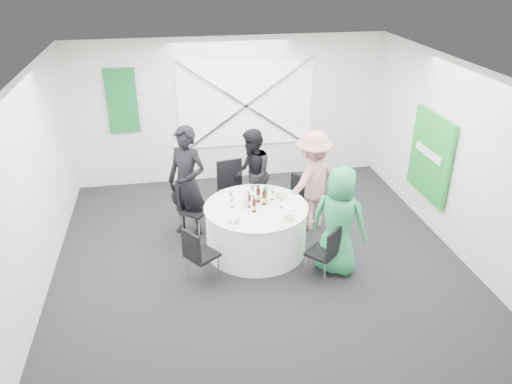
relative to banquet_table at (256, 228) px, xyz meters
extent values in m
plane|color=black|center=(0.00, -0.20, -0.38)|extent=(6.00, 6.00, 0.00)
plane|color=silver|center=(0.00, -0.20, 2.42)|extent=(6.00, 6.00, 0.00)
plane|color=white|center=(0.00, 2.80, 1.02)|extent=(6.00, 0.00, 6.00)
plane|color=white|center=(0.00, -3.20, 1.02)|extent=(6.00, 0.00, 6.00)
plane|color=white|center=(-3.00, -0.20, 1.02)|extent=(0.00, 6.00, 6.00)
plane|color=white|center=(3.00, -0.20, 1.02)|extent=(0.00, 6.00, 6.00)
cube|color=silver|center=(0.30, 2.76, 1.12)|extent=(2.60, 0.03, 1.60)
cube|color=silver|center=(0.30, 2.72, 1.12)|extent=(2.63, 0.05, 1.84)
cube|color=silver|center=(0.30, 2.72, 1.12)|extent=(2.63, 0.05, 1.84)
cube|color=#125A23|center=(-2.00, 2.75, 1.32)|extent=(0.55, 0.04, 1.20)
cube|color=#1A902C|center=(2.94, 0.40, 0.82)|extent=(0.05, 1.20, 1.40)
cylinder|color=white|center=(0.00, 0.00, -0.01)|extent=(1.52, 1.52, 0.74)
cylinder|color=white|center=(0.00, 0.00, 0.37)|extent=(1.56, 1.56, 0.02)
cube|color=black|center=(-0.20, 1.02, 0.12)|extent=(0.54, 0.54, 0.06)
cube|color=black|center=(-0.24, 1.24, 0.39)|extent=(0.44, 0.13, 0.50)
cylinder|color=silver|center=(-0.05, 1.24, -0.14)|extent=(0.02, 0.02, 0.48)
cylinder|color=silver|center=(-0.41, 1.17, -0.14)|extent=(0.02, 0.02, 0.48)
cylinder|color=silver|center=(0.02, 0.87, -0.14)|extent=(0.02, 0.02, 0.48)
cylinder|color=silver|center=(-0.34, 0.80, -0.14)|extent=(0.02, 0.02, 0.48)
cube|color=black|center=(-0.87, 0.66, 0.04)|extent=(0.55, 0.55, 0.05)
cube|color=black|center=(-1.02, 0.77, 0.27)|extent=(0.25, 0.32, 0.42)
cylinder|color=silver|center=(-0.91, 0.88, -0.18)|extent=(0.02, 0.02, 0.40)
cylinder|color=silver|center=(-1.10, 0.63, -0.18)|extent=(0.02, 0.02, 0.40)
cylinder|color=silver|center=(-0.65, 0.69, -0.18)|extent=(0.02, 0.02, 0.40)
cylinder|color=silver|center=(-0.84, 0.44, -0.18)|extent=(0.02, 0.02, 0.40)
cube|color=black|center=(0.75, 0.65, 0.04)|extent=(0.55, 0.55, 0.05)
cube|color=black|center=(0.89, 0.77, 0.27)|extent=(0.27, 0.30, 0.42)
cylinder|color=silver|center=(0.97, 0.63, -0.18)|extent=(0.02, 0.02, 0.40)
cylinder|color=silver|center=(0.77, 0.87, -0.18)|extent=(0.02, 0.02, 0.40)
cylinder|color=silver|center=(0.73, 0.42, -0.18)|extent=(0.02, 0.02, 0.40)
cylinder|color=silver|center=(0.53, 0.66, -0.18)|extent=(0.02, 0.02, 0.40)
cube|color=black|center=(0.78, -0.86, 0.02)|extent=(0.52, 0.52, 0.04)
cube|color=black|center=(0.90, -0.99, 0.24)|extent=(0.29, 0.26, 0.40)
cylinder|color=silver|center=(0.77, -1.07, -0.19)|extent=(0.02, 0.02, 0.38)
cylinder|color=silver|center=(0.99, -0.87, -0.19)|extent=(0.02, 0.02, 0.38)
cylinder|color=silver|center=(0.57, -0.85, -0.19)|extent=(0.02, 0.02, 0.38)
cylinder|color=silver|center=(0.79, -0.65, -0.19)|extent=(0.02, 0.02, 0.38)
cube|color=black|center=(-0.87, -0.63, 0.03)|extent=(0.54, 0.54, 0.05)
cube|color=black|center=(-1.02, -0.74, 0.26)|extent=(0.24, 0.32, 0.41)
cylinder|color=silver|center=(-1.09, -0.60, -0.18)|extent=(0.02, 0.02, 0.39)
cylinder|color=silver|center=(-0.91, -0.85, -0.18)|extent=(0.02, 0.02, 0.39)
cylinder|color=silver|center=(-0.84, -0.41, -0.18)|extent=(0.02, 0.02, 0.39)
cylinder|color=silver|center=(-0.66, -0.67, -0.18)|extent=(0.02, 0.02, 0.39)
imported|color=black|center=(-0.97, 0.71, 0.53)|extent=(0.80, 0.75, 1.83)
imported|color=black|center=(0.13, 1.09, 0.41)|extent=(0.51, 0.81, 1.58)
imported|color=tan|center=(1.03, 0.56, 0.46)|extent=(1.19, 0.96, 1.68)
imported|color=#289555|center=(1.04, -0.72, 0.43)|extent=(0.94, 0.87, 1.61)
cylinder|color=white|center=(0.03, 0.61, 0.39)|extent=(0.25, 0.25, 0.01)
cylinder|color=white|center=(-0.55, 0.25, 0.39)|extent=(0.27, 0.27, 0.01)
cylinder|color=white|center=(0.45, 0.25, 0.39)|extent=(0.29, 0.29, 0.01)
cylinder|color=#7E9B53|center=(0.45, 0.25, 0.41)|extent=(0.19, 0.19, 0.02)
cylinder|color=white|center=(0.39, -0.46, 0.39)|extent=(0.26, 0.26, 0.01)
cylinder|color=#7E9B53|center=(0.39, -0.46, 0.41)|extent=(0.17, 0.17, 0.02)
cylinder|color=white|center=(-0.44, -0.25, 0.39)|extent=(0.29, 0.29, 0.01)
cube|color=white|center=(-0.38, -0.39, 0.42)|extent=(0.19, 0.19, 0.04)
cylinder|color=#3B190A|center=(-0.11, -0.01, 0.48)|extent=(0.06, 0.06, 0.20)
cylinder|color=#3B190A|center=(-0.11, -0.01, 0.61)|extent=(0.02, 0.02, 0.06)
cylinder|color=tan|center=(-0.11, -0.01, 0.46)|extent=(0.06, 0.06, 0.07)
cylinder|color=#3B190A|center=(0.06, 0.14, 0.49)|extent=(0.06, 0.06, 0.21)
cylinder|color=#3B190A|center=(0.06, 0.14, 0.62)|extent=(0.02, 0.02, 0.06)
cylinder|color=tan|center=(0.06, 0.14, 0.46)|extent=(0.06, 0.06, 0.07)
cylinder|color=#3B190A|center=(0.13, 0.04, 0.48)|extent=(0.06, 0.06, 0.21)
cylinder|color=#3B190A|center=(0.13, 0.04, 0.62)|extent=(0.02, 0.02, 0.06)
cylinder|color=tan|center=(0.13, 0.04, 0.46)|extent=(0.06, 0.06, 0.07)
cylinder|color=#3B190A|center=(-0.06, -0.16, 0.48)|extent=(0.06, 0.06, 0.19)
cylinder|color=#3B190A|center=(-0.06, -0.16, 0.60)|extent=(0.02, 0.02, 0.06)
cylinder|color=tan|center=(-0.06, -0.16, 0.46)|extent=(0.06, 0.06, 0.07)
cylinder|color=green|center=(0.16, 0.09, 0.50)|extent=(0.08, 0.08, 0.24)
cylinder|color=green|center=(0.16, 0.09, 0.65)|extent=(0.03, 0.03, 0.06)
cylinder|color=tan|center=(0.16, 0.09, 0.48)|extent=(0.08, 0.08, 0.08)
cylinder|color=white|center=(-0.15, -0.01, 0.50)|extent=(0.08, 0.08, 0.24)
cylinder|color=white|center=(-0.15, -0.01, 0.64)|extent=(0.03, 0.03, 0.06)
cylinder|color=tan|center=(-0.15, -0.01, 0.47)|extent=(0.08, 0.08, 0.08)
cylinder|color=white|center=(-0.34, 0.23, 0.38)|extent=(0.06, 0.06, 0.00)
cylinder|color=white|center=(-0.34, 0.23, 0.43)|extent=(0.01, 0.01, 0.10)
cone|color=white|center=(-0.34, 0.23, 0.51)|extent=(0.07, 0.07, 0.08)
cylinder|color=white|center=(0.10, 0.37, 0.38)|extent=(0.06, 0.06, 0.00)
cylinder|color=white|center=(0.10, 0.37, 0.43)|extent=(0.01, 0.01, 0.10)
cone|color=white|center=(0.10, 0.37, 0.51)|extent=(0.07, 0.07, 0.08)
cylinder|color=white|center=(0.36, -0.10, 0.38)|extent=(0.06, 0.06, 0.00)
cylinder|color=white|center=(0.36, -0.10, 0.43)|extent=(0.01, 0.01, 0.10)
cone|color=white|center=(0.36, -0.10, 0.51)|extent=(0.07, 0.07, 0.08)
cylinder|color=white|center=(0.29, 0.17, 0.38)|extent=(0.06, 0.06, 0.00)
cylinder|color=white|center=(0.29, 0.17, 0.43)|extent=(0.01, 0.01, 0.10)
cone|color=white|center=(0.29, 0.17, 0.51)|extent=(0.07, 0.07, 0.08)
cylinder|color=white|center=(0.01, 0.34, 0.38)|extent=(0.06, 0.06, 0.00)
cylinder|color=white|center=(0.01, 0.34, 0.43)|extent=(0.01, 0.01, 0.10)
cone|color=white|center=(0.01, 0.34, 0.51)|extent=(0.07, 0.07, 0.08)
cylinder|color=white|center=(-0.35, 0.05, 0.38)|extent=(0.06, 0.06, 0.00)
cylinder|color=white|center=(-0.35, 0.05, 0.43)|extent=(0.01, 0.01, 0.10)
cone|color=white|center=(-0.35, 0.05, 0.51)|extent=(0.07, 0.07, 0.08)
cylinder|color=white|center=(0.22, 0.31, 0.38)|extent=(0.06, 0.06, 0.00)
cylinder|color=white|center=(0.22, 0.31, 0.43)|extent=(0.01, 0.01, 0.10)
cone|color=white|center=(0.22, 0.31, 0.51)|extent=(0.07, 0.07, 0.08)
cube|color=silver|center=(-0.53, -0.22, 0.38)|extent=(0.11, 0.13, 0.01)
cube|color=silver|center=(-0.36, -0.45, 0.38)|extent=(0.10, 0.13, 0.01)
cube|color=silver|center=(0.56, 0.13, 0.38)|extent=(0.09, 0.14, 0.01)
cube|color=silver|center=(0.38, 0.43, 0.38)|extent=(0.09, 0.14, 0.01)
cube|color=silver|center=(0.32, -0.48, 0.38)|extent=(0.11, 0.13, 0.01)
cube|color=silver|center=(0.53, -0.23, 0.38)|extent=(0.11, 0.12, 0.01)
cube|color=silver|center=(0.19, 0.54, 0.38)|extent=(0.15, 0.02, 0.01)
cube|color=silver|center=(-0.18, 0.55, 0.38)|extent=(0.15, 0.02, 0.01)
cube|color=silver|center=(-0.35, 0.45, 0.38)|extent=(0.10, 0.13, 0.01)
cube|color=silver|center=(-0.55, 0.18, 0.38)|extent=(0.10, 0.13, 0.01)
camera|label=1|loc=(-1.17, -6.47, 3.86)|focal=35.00mm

